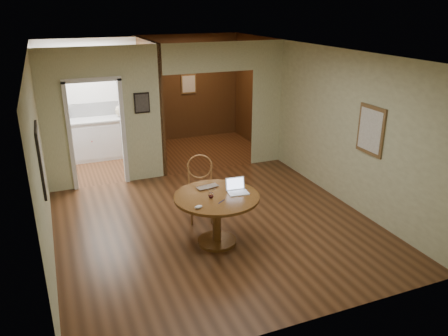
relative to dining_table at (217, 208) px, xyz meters
name	(u,v)px	position (x,y,z in m)	size (l,w,h in m)	color
floor	(217,227)	(0.19, 0.47, -0.58)	(5.00, 5.00, 0.00)	#412412
room_shell	(143,111)	(-0.28, 3.57, 0.70)	(5.20, 7.50, 5.00)	white
dining_table	(217,208)	(0.00, 0.00, 0.00)	(1.26, 1.26, 0.79)	brown
chair	(200,184)	(0.05, 0.87, 0.03)	(0.57, 0.57, 1.10)	#956235
open_laptop	(237,188)	(0.33, 0.02, 0.26)	(0.31, 0.28, 0.21)	white
closed_laptop	(209,188)	(-0.02, 0.27, 0.22)	(0.34, 0.22, 0.03)	#A7A6AB
mouse	(199,207)	(-0.38, -0.31, 0.23)	(0.11, 0.06, 0.05)	white
wine_glass	(211,195)	(-0.11, -0.04, 0.25)	(0.08, 0.08, 0.09)	white
pen	(222,201)	(-0.01, -0.22, 0.21)	(0.01, 0.01, 0.15)	navy
kitchen_cabinet	(97,139)	(-1.16, 4.67, -0.11)	(2.06, 0.60, 0.94)	white
grocery_bag	(121,111)	(-0.56, 4.67, 0.50)	(0.28, 0.24, 0.28)	#BFB58B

